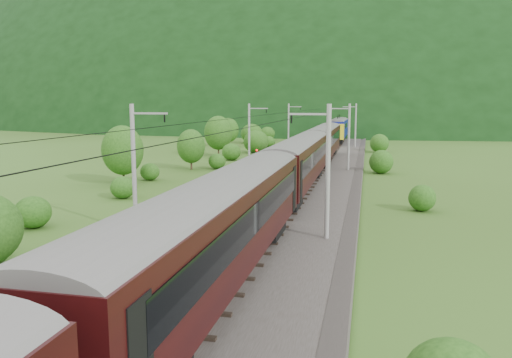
# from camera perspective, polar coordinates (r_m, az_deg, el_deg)

# --- Properties ---
(ground) EXTENTS (600.00, 600.00, 0.00)m
(ground) POSITION_cam_1_polar(r_m,az_deg,el_deg) (31.62, -3.31, -6.63)
(ground) COLOR #314B17
(ground) RESTS_ON ground
(railbed) EXTENTS (14.00, 220.00, 0.30)m
(railbed) POSITION_cam_1_polar(r_m,az_deg,el_deg) (41.03, 0.52, -2.85)
(railbed) COLOR #38332D
(railbed) RESTS_ON ground
(track_left) EXTENTS (2.40, 220.00, 0.27)m
(track_left) POSITION_cam_1_polar(r_m,az_deg,el_deg) (41.55, -2.72, -2.40)
(track_left) COLOR brown
(track_left) RESTS_ON railbed
(track_right) EXTENTS (2.40, 220.00, 0.27)m
(track_right) POSITION_cam_1_polar(r_m,az_deg,el_deg) (40.56, 3.84, -2.68)
(track_right) COLOR brown
(track_right) RESTS_ON railbed
(catenary_left) EXTENTS (2.54, 192.28, 8.00)m
(catenary_left) POSITION_cam_1_polar(r_m,az_deg,el_deg) (63.13, -0.72, 5.17)
(catenary_left) COLOR gray
(catenary_left) RESTS_ON railbed
(catenary_right) EXTENTS (2.54, 192.28, 8.00)m
(catenary_right) POSITION_cam_1_polar(r_m,az_deg,el_deg) (61.48, 10.49, 4.93)
(catenary_right) COLOR gray
(catenary_right) RESTS_ON railbed
(overhead_wires) EXTENTS (4.83, 198.00, 0.03)m
(overhead_wires) POSITION_cam_1_polar(r_m,az_deg,el_deg) (40.23, 0.53, 6.90)
(overhead_wires) COLOR black
(overhead_wires) RESTS_ON ground
(mountain_main) EXTENTS (504.00, 360.00, 244.00)m
(mountain_main) POSITION_cam_1_polar(r_m,az_deg,el_deg) (289.56, 11.03, 6.83)
(mountain_main) COLOR black
(mountain_main) RESTS_ON ground
(mountain_ridge) EXTENTS (336.00, 280.00, 132.00)m
(mountain_ridge) POSITION_cam_1_polar(r_m,az_deg,el_deg) (353.57, -8.75, 7.19)
(mountain_ridge) COLOR black
(mountain_ridge) RESTS_ON ground
(train) EXTENTS (3.30, 158.49, 5.75)m
(train) POSITION_cam_1_polar(r_m,az_deg,el_deg) (33.04, 2.00, 0.86)
(train) COLOR black
(train) RESTS_ON ground
(hazard_post_near) EXTENTS (0.14, 0.14, 1.35)m
(hazard_post_near) POSITION_cam_1_polar(r_m,az_deg,el_deg) (82.12, 6.51, 3.45)
(hazard_post_near) COLOR red
(hazard_post_near) RESTS_ON railbed
(hazard_post_far) EXTENTS (0.18, 0.18, 1.71)m
(hazard_post_far) POSITION_cam_1_polar(r_m,az_deg,el_deg) (82.77, 6.80, 3.61)
(hazard_post_far) COLOR red
(hazard_post_far) RESTS_ON railbed
(signal) EXTENTS (0.27, 0.27, 2.47)m
(signal) POSITION_cam_1_polar(r_m,az_deg,el_deg) (61.28, 0.09, 2.48)
(signal) COLOR black
(signal) RESTS_ON railbed
(vegetation_left) EXTENTS (11.89, 148.71, 6.40)m
(vegetation_left) POSITION_cam_1_polar(r_m,az_deg,el_deg) (51.01, -14.11, 1.95)
(vegetation_left) COLOR #1C4312
(vegetation_left) RESTS_ON ground
(vegetation_right) EXTENTS (5.23, 103.50, 2.86)m
(vegetation_right) POSITION_cam_1_polar(r_m,az_deg,el_deg) (46.36, 15.66, -0.45)
(vegetation_right) COLOR #1C4312
(vegetation_right) RESTS_ON ground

